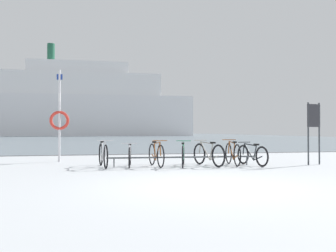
{
  "coord_description": "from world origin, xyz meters",
  "views": [
    {
      "loc": [
        -2.26,
        -6.99,
        1.11
      ],
      "look_at": [
        0.81,
        7.9,
        1.31
      ],
      "focal_mm": 38.86,
      "sensor_mm": 36.0,
      "label": 1
    }
  ],
  "objects_px": {
    "bicycle_1": "(130,156)",
    "bicycle_0": "(103,155)",
    "bicycle_2": "(156,154)",
    "bicycle_5": "(233,154)",
    "rescue_post": "(59,118)",
    "info_sign": "(314,122)",
    "bicycle_4": "(208,154)",
    "ferry_ship": "(83,105)",
    "bicycle_6": "(252,155)",
    "bicycle_3": "(183,155)"
  },
  "relations": [
    {
      "from": "bicycle_1",
      "to": "bicycle_0",
      "type": "bearing_deg",
      "value": -176.73
    },
    {
      "from": "bicycle_2",
      "to": "bicycle_5",
      "type": "xyz_separation_m",
      "value": [
        2.49,
        -0.08,
        -0.0
      ]
    },
    {
      "from": "bicycle_2",
      "to": "rescue_post",
      "type": "bearing_deg",
      "value": 142.21
    },
    {
      "from": "bicycle_2",
      "to": "info_sign",
      "type": "distance_m",
      "value": 5.27
    },
    {
      "from": "bicycle_4",
      "to": "bicycle_5",
      "type": "bearing_deg",
      "value": 3.02
    },
    {
      "from": "bicycle_0",
      "to": "bicycle_1",
      "type": "bearing_deg",
      "value": 3.27
    },
    {
      "from": "bicycle_4",
      "to": "ferry_ship",
      "type": "xyz_separation_m",
      "value": [
        -5.8,
        68.24,
        6.12
      ]
    },
    {
      "from": "bicycle_4",
      "to": "rescue_post",
      "type": "height_order",
      "value": "rescue_post"
    },
    {
      "from": "bicycle_6",
      "to": "bicycle_1",
      "type": "bearing_deg",
      "value": 174.13
    },
    {
      "from": "bicycle_4",
      "to": "ferry_ship",
      "type": "bearing_deg",
      "value": 94.85
    },
    {
      "from": "bicycle_1",
      "to": "info_sign",
      "type": "bearing_deg",
      "value": -5.8
    },
    {
      "from": "bicycle_5",
      "to": "rescue_post",
      "type": "height_order",
      "value": "rescue_post"
    },
    {
      "from": "bicycle_3",
      "to": "info_sign",
      "type": "relative_size",
      "value": 0.81
    },
    {
      "from": "rescue_post",
      "to": "bicycle_6",
      "type": "bearing_deg",
      "value": -23.48
    },
    {
      "from": "bicycle_2",
      "to": "bicycle_6",
      "type": "bearing_deg",
      "value": -5.11
    },
    {
      "from": "bicycle_6",
      "to": "rescue_post",
      "type": "height_order",
      "value": "rescue_post"
    },
    {
      "from": "bicycle_1",
      "to": "bicycle_3",
      "type": "height_order",
      "value": "bicycle_3"
    },
    {
      "from": "bicycle_5",
      "to": "bicycle_6",
      "type": "relative_size",
      "value": 1.01
    },
    {
      "from": "bicycle_0",
      "to": "bicycle_5",
      "type": "bearing_deg",
      "value": -2.21
    },
    {
      "from": "bicycle_3",
      "to": "bicycle_1",
      "type": "bearing_deg",
      "value": 169.1
    },
    {
      "from": "bicycle_3",
      "to": "ferry_ship",
      "type": "bearing_deg",
      "value": 94.15
    },
    {
      "from": "bicycle_1",
      "to": "bicycle_6",
      "type": "distance_m",
      "value": 3.9
    },
    {
      "from": "bicycle_4",
      "to": "bicycle_6",
      "type": "height_order",
      "value": "bicycle_4"
    },
    {
      "from": "bicycle_1",
      "to": "bicycle_6",
      "type": "xyz_separation_m",
      "value": [
        3.88,
        -0.4,
        -0.0
      ]
    },
    {
      "from": "bicycle_2",
      "to": "bicycle_5",
      "type": "relative_size",
      "value": 0.99
    },
    {
      "from": "bicycle_2",
      "to": "bicycle_3",
      "type": "xyz_separation_m",
      "value": [
        0.82,
        -0.19,
        -0.01
      ]
    },
    {
      "from": "bicycle_1",
      "to": "bicycle_5",
      "type": "height_order",
      "value": "bicycle_5"
    },
    {
      "from": "bicycle_4",
      "to": "bicycle_5",
      "type": "distance_m",
      "value": 0.83
    },
    {
      "from": "bicycle_1",
      "to": "rescue_post",
      "type": "height_order",
      "value": "rescue_post"
    },
    {
      "from": "bicycle_1",
      "to": "bicycle_2",
      "type": "bearing_deg",
      "value": -8.76
    },
    {
      "from": "bicycle_2",
      "to": "info_sign",
      "type": "xyz_separation_m",
      "value": [
        5.15,
        -0.48,
        1.01
      ]
    },
    {
      "from": "bicycle_0",
      "to": "info_sign",
      "type": "distance_m",
      "value": 6.87
    },
    {
      "from": "bicycle_1",
      "to": "bicycle_4",
      "type": "xyz_separation_m",
      "value": [
        2.47,
        -0.25,
        0.03
      ]
    },
    {
      "from": "bicycle_1",
      "to": "ferry_ship",
      "type": "relative_size",
      "value": 0.04
    },
    {
      "from": "bicycle_6",
      "to": "rescue_post",
      "type": "distance_m",
      "value": 6.86
    },
    {
      "from": "bicycle_5",
      "to": "ferry_ship",
      "type": "xyz_separation_m",
      "value": [
        -6.63,
        68.2,
        6.12
      ]
    },
    {
      "from": "rescue_post",
      "to": "ferry_ship",
      "type": "height_order",
      "value": "ferry_ship"
    },
    {
      "from": "bicycle_1",
      "to": "bicycle_4",
      "type": "distance_m",
      "value": 2.48
    },
    {
      "from": "bicycle_4",
      "to": "ferry_ship",
      "type": "height_order",
      "value": "ferry_ship"
    },
    {
      "from": "bicycle_5",
      "to": "bicycle_0",
      "type": "bearing_deg",
      "value": 177.79
    },
    {
      "from": "rescue_post",
      "to": "ferry_ship",
      "type": "relative_size",
      "value": 0.07
    },
    {
      "from": "bicycle_3",
      "to": "ferry_ship",
      "type": "relative_size",
      "value": 0.04
    },
    {
      "from": "ferry_ship",
      "to": "bicycle_3",
      "type": "bearing_deg",
      "value": -85.85
    },
    {
      "from": "bicycle_6",
      "to": "ferry_ship",
      "type": "bearing_deg",
      "value": 96.02
    },
    {
      "from": "info_sign",
      "to": "ferry_ship",
      "type": "xyz_separation_m",
      "value": [
        -9.28,
        68.6,
        5.11
      ]
    },
    {
      "from": "rescue_post",
      "to": "ferry_ship",
      "type": "distance_m",
      "value": 65.9
    },
    {
      "from": "bicycle_5",
      "to": "info_sign",
      "type": "bearing_deg",
      "value": -8.56
    },
    {
      "from": "bicycle_6",
      "to": "ferry_ship",
      "type": "xyz_separation_m",
      "value": [
        -7.21,
        68.39,
        6.15
      ]
    },
    {
      "from": "bicycle_1",
      "to": "bicycle_3",
      "type": "relative_size",
      "value": 1.02
    },
    {
      "from": "bicycle_0",
      "to": "bicycle_3",
      "type": "relative_size",
      "value": 1.06
    }
  ]
}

